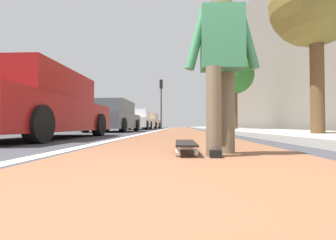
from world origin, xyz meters
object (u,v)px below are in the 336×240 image
Objects in this scene: parked_car_near at (39,107)px; parked_car_end at (149,121)px; traffic_light at (161,95)px; street_tree_near at (316,3)px; street_tree_mid at (235,76)px; parked_car_mid at (114,117)px; skateboard at (185,144)px; skater_person at (222,58)px; parked_car_far at (137,120)px.

parked_car_end is at bearing -0.05° from parked_car_near.
street_tree_near is (-16.55, -4.60, -0.17)m from traffic_light.
parked_car_end is at bearing 28.99° from street_tree_mid.
parked_car_end is (12.23, -0.11, 0.01)m from parked_car_mid.
street_tree_near is at bearing 180.00° from street_tree_mid.
skateboard is 0.51× the size of skater_person.
skater_person is at bearing -158.45° from parked_car_mid.
skater_person is at bearing -113.35° from skateboard.
skateboard is 15.81m from parked_car_far.
skater_person reaches higher than parked_car_far.
street_tree_near is (2.75, -2.85, 2.81)m from skateboard.
street_tree_near is at bearing -40.84° from skater_person.
parked_car_near is 10.03m from street_tree_mid.
parked_car_far is at bearing 25.66° from street_tree_near.
parked_car_mid is 1.01× the size of parked_car_end.
skateboard is at bearing -171.62° from parked_car_end.
parked_car_far is (15.61, 3.60, -0.22)m from skater_person.
parked_car_mid is 6.57m from parked_car_far.
street_tree_near is 0.98× the size of street_tree_mid.
parked_car_far is at bearing 158.60° from traffic_light.
street_tree_mid is (7.62, 0.00, 0.03)m from street_tree_near.
parked_car_near is 1.03× the size of traffic_light.
street_tree_mid reaches higher than skateboard.
parked_car_mid is 10.77m from traffic_light.
parked_car_near is at bearing -179.43° from parked_car_far.
skateboard is 0.18× the size of parked_car_near.
traffic_light is (16.66, -1.37, 2.38)m from parked_car_near.
skater_person is (-0.15, -0.35, 0.84)m from skateboard.
street_tree_mid is at bearing -37.69° from parked_car_near.
traffic_light is at bearing -4.72° from parked_car_near.
traffic_light is 17.17m from street_tree_near.
parked_car_near is at bearing 91.14° from street_tree_near.
parked_car_near is 1.02× the size of parked_car_mid.
parked_car_mid is 6.64m from street_tree_mid.
street_tree_mid is (10.51, -2.50, 2.00)m from skater_person.
skater_person is at bearing -128.64° from parked_car_near.
traffic_light is (19.44, 2.10, 2.14)m from skater_person.
parked_car_end reaches higher than skateboard.
skater_person is 0.37× the size of parked_car_end.
skater_person is at bearing -170.77° from parked_car_end.
traffic_light is (3.83, -1.50, 2.36)m from parked_car_far.
traffic_light reaches higher than skateboard.
street_tree_mid is (1.47, -6.07, 2.24)m from parked_car_mid.
street_tree_mid is at bearing -129.84° from parked_car_far.
traffic_light is at bearing -8.04° from parked_car_mid.
street_tree_near is at bearing -162.03° from parked_car_end.
street_tree_near is (-6.14, -6.07, 2.21)m from parked_car_mid.
street_tree_mid reaches higher than street_tree_near.
street_tree_near is (2.90, -2.50, 1.97)m from skater_person.
traffic_light is at bearing 15.55° from street_tree_near.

